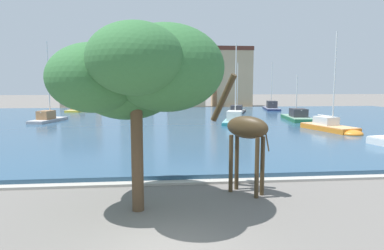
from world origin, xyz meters
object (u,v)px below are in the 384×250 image
Objects in this scene: sailboat_yellow at (80,110)px; sailboat_grey at (50,119)px; sailboat_black at (237,111)px; sailboat_orange at (332,128)px; sailboat_navy at (271,108)px; sailboat_teal at (235,120)px; giraffe_statue at (244,129)px; sailboat_green at (296,118)px; shade_tree at (136,72)px.

sailboat_yellow is 15.59m from sailboat_grey.
sailboat_black is (24.67, -4.85, -0.00)m from sailboat_yellow.
sailboat_orange is 1.06× the size of sailboat_navy.
sailboat_yellow is 28.36m from sailboat_teal.
sailboat_orange is at bearing -80.42° from sailboat_black.
sailboat_teal is at bearing -104.16° from sailboat_black.
sailboat_orange is 1.02× the size of sailboat_teal.
sailboat_black reaches higher than giraffe_statue.
sailboat_grey reaches higher than sailboat_black.
sailboat_green is 32.50m from shade_tree.
sailboat_grey is 29.02m from sailboat_green.
sailboat_navy is (3.54, 27.28, 0.02)m from sailboat_orange.
sailboat_green reaches higher than giraffe_statue.
shade_tree is (-9.31, -24.80, 4.41)m from sailboat_teal.
sailboat_navy is 0.96× the size of sailboat_teal.
giraffe_statue is at bearing -128.17° from sailboat_orange.
sailboat_teal is at bearing 77.81° from giraffe_statue.
sailboat_black is at bearing 75.84° from sailboat_teal.
sailboat_orange is 0.99× the size of sailboat_grey.
shade_tree is (-17.34, -27.13, 4.40)m from sailboat_green.
sailboat_black is 0.87× the size of sailboat_teal.
sailboat_yellow reaches higher than sailboat_grey.
sailboat_yellow reaches higher than sailboat_orange.
sailboat_orange is 30.32m from sailboat_grey.
sailboat_black reaches higher than sailboat_green.
sailboat_navy reaches higher than sailboat_black.
sailboat_yellow is at bearing 168.88° from sailboat_black.
sailboat_yellow is 25.14m from sailboat_black.
sailboat_yellow is 31.90m from sailboat_navy.
sailboat_teal is at bearing 132.97° from sailboat_orange.
sailboat_grey reaches higher than sailboat_green.
shade_tree is at bearing -162.03° from giraffe_statue.
sailboat_navy is (7.23, 5.43, 0.10)m from sailboat_black.
sailboat_black is at bearing -143.09° from sailboat_navy.
sailboat_black is at bearing 99.58° from sailboat_orange.
sailboat_black reaches higher than shade_tree.
sailboat_grey is 1.04× the size of sailboat_teal.
sailboat_green is (29.01, -1.01, 0.01)m from sailboat_grey.
sailboat_grey is at bearing -156.34° from sailboat_black.
giraffe_statue is at bearing -69.24° from sailboat_yellow.
sailboat_navy is 1.06× the size of sailboat_green.
sailboat_grey reaches higher than sailboat_navy.
sailboat_teal reaches higher than giraffe_statue.
sailboat_black is 41.20m from shade_tree.
sailboat_navy is 22.28m from sailboat_teal.
sailboat_black is at bearing 71.69° from shade_tree.
sailboat_black is 26.77m from sailboat_grey.
sailboat_yellow is at bearing 90.53° from sailboat_grey.
sailboat_navy is 1.32× the size of shade_tree.
sailboat_black is (8.61, 37.50, -2.20)m from giraffe_statue.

